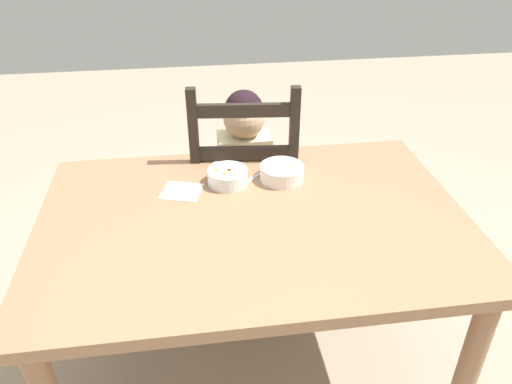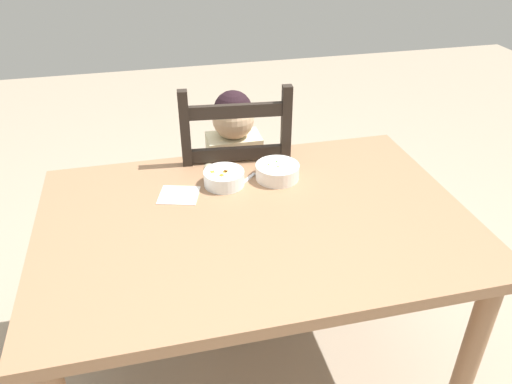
# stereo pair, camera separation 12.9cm
# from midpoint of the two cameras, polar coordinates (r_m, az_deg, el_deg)

# --- Properties ---
(ground_plane) EXTENTS (8.00, 8.00, 0.00)m
(ground_plane) POSITION_cam_midpoint_polar(r_m,az_deg,el_deg) (2.13, 1.59, -19.72)
(ground_plane) COLOR tan
(dining_table) EXTENTS (1.39, 0.94, 0.75)m
(dining_table) POSITION_cam_midpoint_polar(r_m,az_deg,el_deg) (1.67, 1.92, -5.64)
(dining_table) COLOR #9A6F4E
(dining_table) RESTS_ON ground
(dining_chair) EXTENTS (0.46, 0.46, 1.05)m
(dining_chair) POSITION_cam_midpoint_polar(r_m,az_deg,el_deg) (2.19, 0.36, -0.82)
(dining_chair) COLOR black
(dining_chair) RESTS_ON ground
(child_figure) EXTENTS (0.32, 0.31, 0.98)m
(child_figure) POSITION_cam_midpoint_polar(r_m,az_deg,el_deg) (2.11, 0.53, 2.76)
(child_figure) COLOR beige
(child_figure) RESTS_ON ground
(bowl_of_peas) EXTENTS (0.16, 0.16, 0.06)m
(bowl_of_peas) POSITION_cam_midpoint_polar(r_m,az_deg,el_deg) (1.81, 5.03, 2.23)
(bowl_of_peas) COLOR white
(bowl_of_peas) RESTS_ON dining_table
(bowl_of_carrots) EXTENTS (0.14, 0.14, 0.05)m
(bowl_of_carrots) POSITION_cam_midpoint_polar(r_m,az_deg,el_deg) (1.78, -1.19, 1.78)
(bowl_of_carrots) COLOR white
(bowl_of_carrots) RESTS_ON dining_table
(spoon) EXTENTS (0.11, 0.11, 0.01)m
(spoon) POSITION_cam_midpoint_polar(r_m,az_deg,el_deg) (1.78, 0.75, 0.92)
(spoon) COLOR silver
(spoon) RESTS_ON dining_table
(paper_napkin) EXTENTS (0.16, 0.15, 0.00)m
(paper_napkin) POSITION_cam_midpoint_polar(r_m,az_deg,el_deg) (1.75, -6.43, 0.01)
(paper_napkin) COLOR white
(paper_napkin) RESTS_ON dining_table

